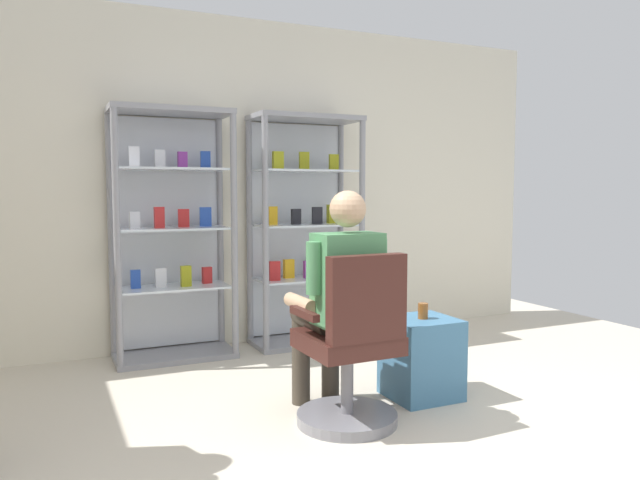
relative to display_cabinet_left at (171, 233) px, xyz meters
The scene contains 7 objects.
back_wall 0.71m from the display_cabinet_left, 23.20° to the left, with size 6.00×0.10×2.70m, color silver.
display_cabinet_left is the anchor object (origin of this frame).
display_cabinet_right 1.10m from the display_cabinet_left, ahead, with size 0.90×0.45×1.90m.
office_chair 2.02m from the display_cabinet_left, 71.81° to the right, with size 0.57×0.56×0.96m.
seated_shopkeeper 1.80m from the display_cabinet_left, 70.30° to the right, with size 0.49×0.57×1.29m.
storage_crate 2.14m from the display_cabinet_left, 52.61° to the right, with size 0.41×0.40×0.50m, color teal.
tea_glass 2.06m from the display_cabinet_left, 52.78° to the right, with size 0.06×0.06×0.10m, color brown.
Camera 1 is at (-1.45, -1.95, 1.29)m, focal length 34.20 mm.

